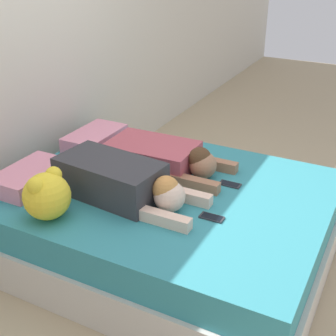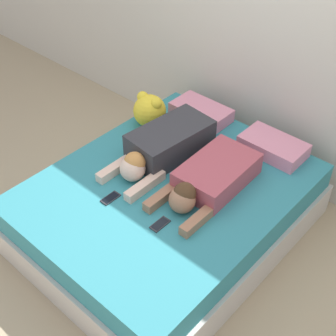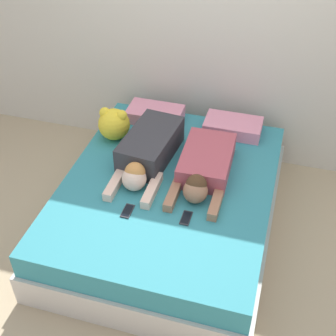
{
  "view_description": "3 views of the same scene",
  "coord_description": "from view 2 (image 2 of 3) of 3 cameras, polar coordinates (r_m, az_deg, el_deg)",
  "views": [
    {
      "loc": [
        -2.35,
        -1.22,
        1.96
      ],
      "look_at": [
        0.0,
        0.0,
        0.64
      ],
      "focal_mm": 50.0,
      "sensor_mm": 36.0,
      "label": 1
    },
    {
      "loc": [
        1.7,
        -1.88,
        2.78
      ],
      "look_at": [
        0.0,
        0.0,
        0.64
      ],
      "focal_mm": 50.0,
      "sensor_mm": 36.0,
      "label": 2
    },
    {
      "loc": [
        0.76,
        -2.64,
        2.91
      ],
      "look_at": [
        0.0,
        0.0,
        0.64
      ],
      "focal_mm": 50.0,
      "sensor_mm": 36.0,
      "label": 3
    }
  ],
  "objects": [
    {
      "name": "bed",
      "position": [
        3.59,
        0.0,
        -4.9
      ],
      "size": [
        1.67,
        2.07,
        0.49
      ],
      "color": "beige",
      "rests_on": "ground_plane"
    },
    {
      "name": "cell_phone_right",
      "position": [
        3.12,
        -0.98,
        -6.87
      ],
      "size": [
        0.07,
        0.14,
        0.01
      ],
      "color": "#2D2D33",
      "rests_on": "bed"
    },
    {
      "name": "plush_toy",
      "position": [
        3.92,
        -2.25,
        7.07
      ],
      "size": [
        0.28,
        0.28,
        0.29
      ],
      "color": "yellow",
      "rests_on": "bed"
    },
    {
      "name": "wall_back",
      "position": [
        3.8,
        12.55,
        16.33
      ],
      "size": [
        12.0,
        0.06,
        2.6
      ],
      "color": "beige",
      "rests_on": "ground_plane"
    },
    {
      "name": "cell_phone_left",
      "position": [
        3.32,
        -7.02,
        -3.66
      ],
      "size": [
        0.07,
        0.14,
        0.01
      ],
      "color": "#2D2D33",
      "rests_on": "bed"
    },
    {
      "name": "person_right",
      "position": [
        3.33,
        5.01,
        -1.36
      ],
      "size": [
        0.4,
        0.88,
        0.21
      ],
      "color": "#B24C59",
      "rests_on": "bed"
    },
    {
      "name": "person_left",
      "position": [
        3.57,
        -0.62,
        2.65
      ],
      "size": [
        0.41,
        0.96,
        0.24
      ],
      "color": "#333338",
      "rests_on": "bed"
    },
    {
      "name": "pillow_head_right",
      "position": [
        3.75,
        12.7,
        2.59
      ],
      "size": [
        0.5,
        0.29,
        0.11
      ],
      "color": "pink",
      "rests_on": "bed"
    },
    {
      "name": "ground_plane",
      "position": [
        3.76,
        0.0,
        -7.52
      ],
      "size": [
        12.0,
        12.0,
        0.0
      ],
      "primitive_type": "plane",
      "color": "tan"
    },
    {
      "name": "pillow_head_left",
      "position": [
        4.07,
        4.05,
        6.82
      ],
      "size": [
        0.5,
        0.29,
        0.11
      ],
      "color": "pink",
      "rests_on": "bed"
    }
  ]
}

